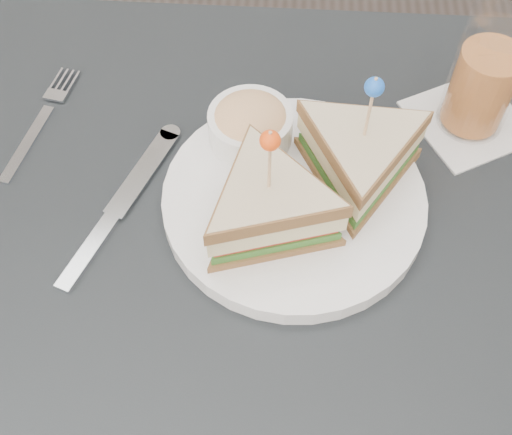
# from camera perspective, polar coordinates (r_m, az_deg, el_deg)

# --- Properties ---
(table) EXTENTS (0.80, 0.80, 0.75)m
(table) POSITION_cam_1_polar(r_m,az_deg,el_deg) (0.74, -0.82, -6.01)
(table) COLOR black
(table) RESTS_ON ground
(plate_meal) EXTENTS (0.35, 0.34, 0.17)m
(plate_meal) POSITION_cam_1_polar(r_m,az_deg,el_deg) (0.68, 4.23, 3.40)
(plate_meal) COLOR white
(plate_meal) RESTS_ON table
(cutlery_fork) EXTENTS (0.06, 0.19, 0.01)m
(cutlery_fork) POSITION_cam_1_polar(r_m,az_deg,el_deg) (0.83, -18.42, 8.44)
(cutlery_fork) COLOR silver
(cutlery_fork) RESTS_ON table
(cutlery_knife) EXTENTS (0.10, 0.23, 0.01)m
(cutlery_knife) POSITION_cam_1_polar(r_m,az_deg,el_deg) (0.72, -12.19, 0.76)
(cutlery_knife) COLOR silver
(cutlery_knife) RESTS_ON table
(drink_set) EXTENTS (0.17, 0.17, 0.16)m
(drink_set) POSITION_cam_1_polar(r_m,az_deg,el_deg) (0.78, 19.70, 11.56)
(drink_set) COLOR silver
(drink_set) RESTS_ON table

